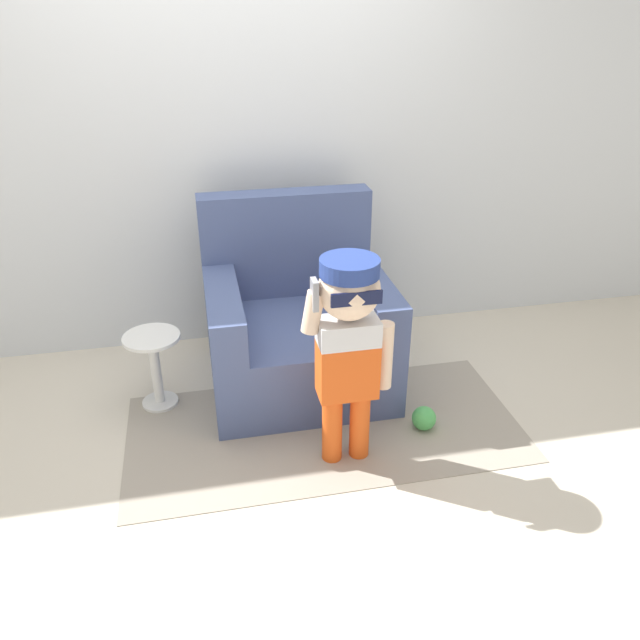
{
  "coord_description": "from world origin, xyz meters",
  "views": [
    {
      "loc": [
        -0.28,
        -2.83,
        1.96
      ],
      "look_at": [
        0.27,
        -0.2,
        0.57
      ],
      "focal_mm": 35.0,
      "sensor_mm": 36.0,
      "label": 1
    }
  ],
  "objects_px": {
    "side_table": "(155,363)",
    "toy_ball": "(424,418)",
    "armchair": "(296,326)",
    "person_child": "(349,332)"
  },
  "relations": [
    {
      "from": "person_child",
      "to": "side_table",
      "type": "xyz_separation_m",
      "value": [
        -0.88,
        0.62,
        -0.42
      ]
    },
    {
      "from": "armchair",
      "to": "side_table",
      "type": "xyz_separation_m",
      "value": [
        -0.77,
        -0.12,
        -0.08
      ]
    },
    {
      "from": "toy_ball",
      "to": "person_child",
      "type": "bearing_deg",
      "value": -163.74
    },
    {
      "from": "armchair",
      "to": "side_table",
      "type": "distance_m",
      "value": 0.78
    },
    {
      "from": "armchair",
      "to": "side_table",
      "type": "bearing_deg",
      "value": -171.27
    },
    {
      "from": "toy_ball",
      "to": "side_table",
      "type": "bearing_deg",
      "value": 159.36
    },
    {
      "from": "armchair",
      "to": "person_child",
      "type": "relative_size",
      "value": 0.99
    },
    {
      "from": "side_table",
      "to": "toy_ball",
      "type": "distance_m",
      "value": 1.42
    },
    {
      "from": "side_table",
      "to": "armchair",
      "type": "bearing_deg",
      "value": 8.73
    },
    {
      "from": "armchair",
      "to": "side_table",
      "type": "height_order",
      "value": "armchair"
    }
  ]
}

